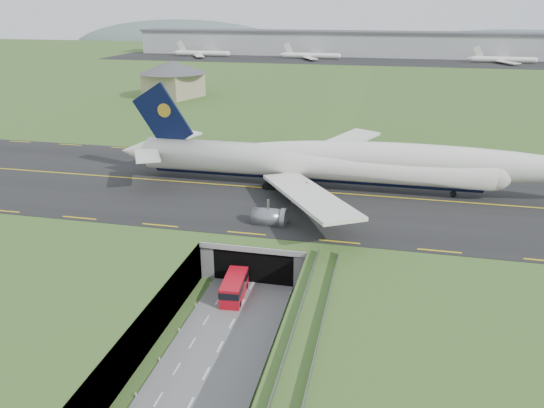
# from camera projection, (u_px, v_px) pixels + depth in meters

# --- Properties ---
(ground) EXTENTS (900.00, 900.00, 0.00)m
(ground) POSITION_uv_depth(u_px,v_px,m) (238.00, 312.00, 70.77)
(ground) COLOR #3A5F26
(ground) RESTS_ON ground
(airfield_deck) EXTENTS (800.00, 800.00, 6.00)m
(airfield_deck) POSITION_uv_depth(u_px,v_px,m) (238.00, 293.00, 69.70)
(airfield_deck) COLOR gray
(airfield_deck) RESTS_ON ground
(trench_road) EXTENTS (12.00, 75.00, 0.20)m
(trench_road) POSITION_uv_depth(u_px,v_px,m) (221.00, 345.00, 63.90)
(trench_road) COLOR slate
(trench_road) RESTS_ON ground
(taxiway) EXTENTS (800.00, 44.00, 0.18)m
(taxiway) POSITION_uv_depth(u_px,v_px,m) (286.00, 190.00, 98.70)
(taxiway) COLOR black
(taxiway) RESTS_ON airfield_deck
(tunnel_portal) EXTENTS (17.00, 22.30, 6.00)m
(tunnel_portal) POSITION_uv_depth(u_px,v_px,m) (267.00, 239.00, 84.83)
(tunnel_portal) COLOR gray
(tunnel_portal) RESTS_ON ground
(guideway) EXTENTS (3.00, 53.00, 7.05)m
(guideway) POSITION_uv_depth(u_px,v_px,m) (294.00, 387.00, 49.21)
(guideway) COLOR #A8A8A3
(guideway) RESTS_ON ground
(jumbo_jet) EXTENTS (89.14, 58.38, 19.31)m
(jumbo_jet) POSITION_uv_depth(u_px,v_px,m) (345.00, 163.00, 97.17)
(jumbo_jet) COLOR white
(jumbo_jet) RESTS_ON ground
(shuttle_tram) EXTENTS (3.36, 7.59, 3.02)m
(shuttle_tram) POSITION_uv_depth(u_px,v_px,m) (234.00, 287.00, 73.73)
(shuttle_tram) COLOR red
(shuttle_tram) RESTS_ON ground
(service_building) EXTENTS (30.58, 30.58, 13.16)m
(service_building) POSITION_uv_depth(u_px,v_px,m) (173.00, 76.00, 192.52)
(service_building) COLOR tan
(service_building) RESTS_ON ground
(cargo_terminal) EXTENTS (320.00, 67.00, 15.60)m
(cargo_terminal) POSITION_uv_depth(u_px,v_px,m) (366.00, 44.00, 338.89)
(cargo_terminal) COLOR #B2B2B2
(cargo_terminal) RESTS_ON ground
(distant_hills) EXTENTS (700.00, 91.00, 60.00)m
(distant_hills) POSITION_uv_depth(u_px,v_px,m) (450.00, 56.00, 451.26)
(distant_hills) COLOR slate
(distant_hills) RESTS_ON ground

